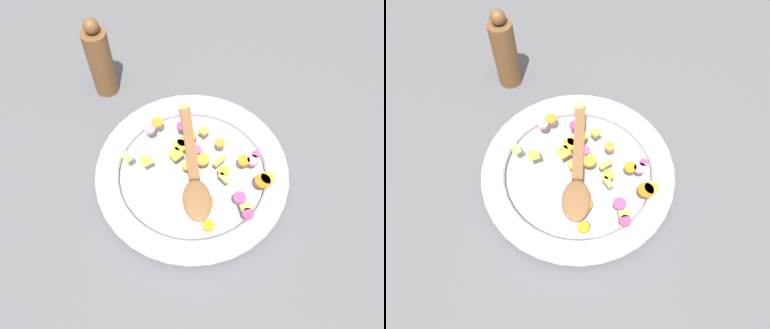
{
  "view_description": "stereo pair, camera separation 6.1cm",
  "coord_description": "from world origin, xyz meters",
  "views": [
    {
      "loc": [
        -0.23,
        0.33,
        0.72
      ],
      "look_at": [
        0.0,
        0.0,
        0.05
      ],
      "focal_mm": 35.0,
      "sensor_mm": 36.0,
      "label": 1
    },
    {
      "loc": [
        -0.28,
        0.3,
        0.72
      ],
      "look_at": [
        0.0,
        0.0,
        0.05
      ],
      "focal_mm": 35.0,
      "sensor_mm": 36.0,
      "label": 2
    }
  ],
  "objects": [
    {
      "name": "ground_plane",
      "position": [
        0.0,
        0.0,
        0.0
      ],
      "size": [
        4.0,
        4.0,
        0.0
      ],
      "primitive_type": "plane",
      "color": "#4C4C51"
    },
    {
      "name": "chopped_vegetables",
      "position": [
        -0.02,
        -0.02,
        0.05
      ],
      "size": [
        0.32,
        0.24,
        0.01
      ],
      "color": "orange",
      "rests_on": "skillet"
    },
    {
      "name": "skillet",
      "position": [
        0.0,
        0.0,
        0.02
      ],
      "size": [
        0.42,
        0.42,
        0.05
      ],
      "color": "gray",
      "rests_on": "ground_plane"
    },
    {
      "name": "pepper_mill",
      "position": [
        0.33,
        -0.09,
        0.1
      ],
      "size": [
        0.06,
        0.06,
        0.21
      ],
      "color": "brown",
      "rests_on": "ground_plane"
    },
    {
      "name": "wooden_spoon",
      "position": [
        -0.02,
        0.02,
        0.06
      ],
      "size": [
        0.21,
        0.23,
        0.01
      ],
      "color": "brown",
      "rests_on": "chopped_vegetables"
    }
  ]
}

